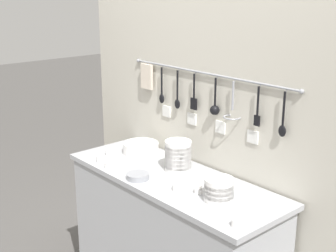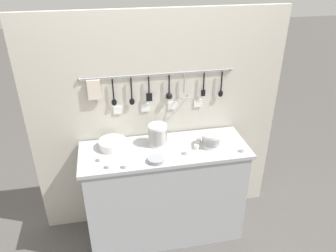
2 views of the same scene
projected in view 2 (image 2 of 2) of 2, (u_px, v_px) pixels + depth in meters
name	position (u px, v px, depth m)	size (l,w,h in m)	color
ground_plane	(165.00, 230.00, 3.15)	(20.00, 20.00, 0.00)	#514F4C
counter	(165.00, 192.00, 2.93)	(1.40, 0.51, 0.93)	#ADAFB5
back_wall	(158.00, 125.00, 2.92)	(2.20, 0.11, 2.00)	beige
bowl_stack_back_corner	(158.00, 135.00, 2.73)	(0.15, 0.15, 0.18)	white
bowl_stack_nested_right	(211.00, 140.00, 2.72)	(0.15, 0.15, 0.12)	white
plate_stack	(113.00, 144.00, 2.71)	(0.23, 0.23, 0.07)	white
steel_mixing_bowl	(156.00, 160.00, 2.54)	(0.13, 0.13, 0.03)	#93969E
cup_mid_row	(243.00, 150.00, 2.66)	(0.04, 0.04, 0.04)	white
cup_front_right	(197.00, 147.00, 2.70)	(0.04, 0.04, 0.04)	white
cup_back_left	(109.00, 166.00, 2.47)	(0.04, 0.04, 0.04)	white
cup_back_right	(187.00, 152.00, 2.63)	(0.04, 0.04, 0.04)	white
cup_edge_near	(126.00, 166.00, 2.47)	(0.04, 0.04, 0.04)	white
cup_centre	(101.00, 159.00, 2.55)	(0.04, 0.04, 0.04)	white
cup_beside_plates	(198.00, 140.00, 2.79)	(0.04, 0.04, 0.04)	white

